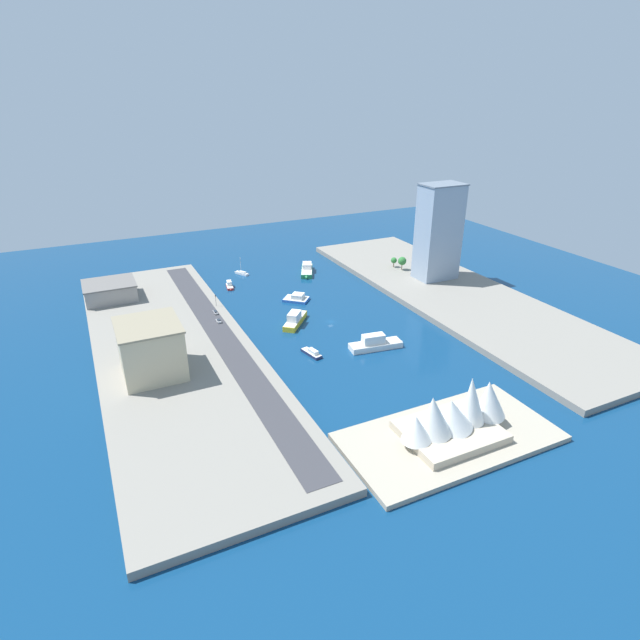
{
  "coord_description": "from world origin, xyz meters",
  "views": [
    {
      "loc": [
        112.84,
        222.8,
        114.89
      ],
      "look_at": [
        6.92,
        1.17,
        2.83
      ],
      "focal_mm": 28.79,
      "sensor_mm": 36.0,
      "label": 1
    }
  ],
  "objects_px": {
    "patrol_launch_navy": "(312,353)",
    "van_white": "(219,321)",
    "office_block_beige": "(151,349)",
    "tugboat_red": "(230,285)",
    "traffic_light_waterfront": "(216,299)",
    "tower_tall_glass": "(439,232)",
    "carpark_squat_concrete": "(110,291)",
    "opera_landmark": "(454,415)",
    "ferry_white_commuter": "(375,343)",
    "sedan_silver": "(215,312)",
    "ferry_green_doubledeck": "(307,270)",
    "catamaran_blue": "(297,298)",
    "sailboat_small_white": "(242,273)",
    "ferry_yellow_fast": "(295,319)"
  },
  "relations": [
    {
      "from": "ferry_yellow_fast",
      "to": "tugboat_red",
      "type": "xyz_separation_m",
      "value": [
        16.05,
        -67.33,
        -1.08
      ]
    },
    {
      "from": "ferry_white_commuter",
      "to": "tower_tall_glass",
      "type": "height_order",
      "value": "tower_tall_glass"
    },
    {
      "from": "tugboat_red",
      "to": "office_block_beige",
      "type": "xyz_separation_m",
      "value": [
        60.56,
        93.82,
        13.33
      ]
    },
    {
      "from": "patrol_launch_navy",
      "to": "van_white",
      "type": "distance_m",
      "value": 57.03
    },
    {
      "from": "office_block_beige",
      "to": "ferry_white_commuter",
      "type": "bearing_deg",
      "value": 171.02
    },
    {
      "from": "ferry_yellow_fast",
      "to": "sailboat_small_white",
      "type": "height_order",
      "value": "sailboat_small_white"
    },
    {
      "from": "patrol_launch_navy",
      "to": "van_white",
      "type": "height_order",
      "value": "van_white"
    },
    {
      "from": "catamaran_blue",
      "to": "sedan_silver",
      "type": "height_order",
      "value": "sedan_silver"
    },
    {
      "from": "sedan_silver",
      "to": "tugboat_red",
      "type": "bearing_deg",
      "value": -115.18
    },
    {
      "from": "carpark_squat_concrete",
      "to": "opera_landmark",
      "type": "distance_m",
      "value": 209.32
    },
    {
      "from": "ferry_white_commuter",
      "to": "sedan_silver",
      "type": "xyz_separation_m",
      "value": [
        60.37,
        -66.36,
        1.65
      ]
    },
    {
      "from": "catamaran_blue",
      "to": "opera_landmark",
      "type": "height_order",
      "value": "opera_landmark"
    },
    {
      "from": "van_white",
      "to": "catamaran_blue",
      "type": "bearing_deg",
      "value": -161.49
    },
    {
      "from": "office_block_beige",
      "to": "patrol_launch_navy",
      "type": "bearing_deg",
      "value": 172.69
    },
    {
      "from": "patrol_launch_navy",
      "to": "ferry_green_doubledeck",
      "type": "height_order",
      "value": "ferry_green_doubledeck"
    },
    {
      "from": "patrol_launch_navy",
      "to": "tugboat_red",
      "type": "distance_m",
      "value": 103.22
    },
    {
      "from": "opera_landmark",
      "to": "van_white",
      "type": "bearing_deg",
      "value": -68.43
    },
    {
      "from": "patrol_launch_navy",
      "to": "opera_landmark",
      "type": "height_order",
      "value": "opera_landmark"
    },
    {
      "from": "office_block_beige",
      "to": "sedan_silver",
      "type": "relative_size",
      "value": 5.79
    },
    {
      "from": "opera_landmark",
      "to": "catamaran_blue",
      "type": "bearing_deg",
      "value": -90.55
    },
    {
      "from": "sailboat_small_white",
      "to": "opera_landmark",
      "type": "relative_size",
      "value": 0.27
    },
    {
      "from": "ferry_yellow_fast",
      "to": "van_white",
      "type": "relative_size",
      "value": 5.23
    },
    {
      "from": "catamaran_blue",
      "to": "tower_tall_glass",
      "type": "xyz_separation_m",
      "value": [
        -92.31,
        8.96,
        31.22
      ]
    },
    {
      "from": "tugboat_red",
      "to": "sailboat_small_white",
      "type": "height_order",
      "value": "sailboat_small_white"
    },
    {
      "from": "office_block_beige",
      "to": "van_white",
      "type": "bearing_deg",
      "value": -135.06
    },
    {
      "from": "patrol_launch_navy",
      "to": "tower_tall_glass",
      "type": "height_order",
      "value": "tower_tall_glass"
    },
    {
      "from": "tugboat_red",
      "to": "opera_landmark",
      "type": "bearing_deg",
      "value": 98.8
    },
    {
      "from": "catamaran_blue",
      "to": "ferry_green_doubledeck",
      "type": "xyz_separation_m",
      "value": [
        -25.74,
        -42.55,
        0.63
      ]
    },
    {
      "from": "traffic_light_waterfront",
      "to": "tugboat_red",
      "type": "bearing_deg",
      "value": -117.62
    },
    {
      "from": "ferry_yellow_fast",
      "to": "sedan_silver",
      "type": "bearing_deg",
      "value": -33.36
    },
    {
      "from": "ferry_white_commuter",
      "to": "opera_landmark",
      "type": "bearing_deg",
      "value": 80.63
    },
    {
      "from": "ferry_white_commuter",
      "to": "tugboat_red",
      "type": "distance_m",
      "value": 116.77
    },
    {
      "from": "ferry_green_doubledeck",
      "to": "opera_landmark",
      "type": "height_order",
      "value": "opera_landmark"
    },
    {
      "from": "catamaran_blue",
      "to": "sedan_silver",
      "type": "distance_m",
      "value": 50.24
    },
    {
      "from": "tower_tall_glass",
      "to": "carpark_squat_concrete",
      "type": "relative_size",
      "value": 2.08
    },
    {
      "from": "patrol_launch_navy",
      "to": "ferry_yellow_fast",
      "type": "relative_size",
      "value": 0.6
    },
    {
      "from": "traffic_light_waterfront",
      "to": "opera_landmark",
      "type": "xyz_separation_m",
      "value": [
        -45.28,
        148.82,
        2.62
      ]
    },
    {
      "from": "tugboat_red",
      "to": "traffic_light_waterfront",
      "type": "relative_size",
      "value": 1.78
    },
    {
      "from": "office_block_beige",
      "to": "sedan_silver",
      "type": "height_order",
      "value": "office_block_beige"
    },
    {
      "from": "patrol_launch_navy",
      "to": "ferry_yellow_fast",
      "type": "distance_m",
      "value": 36.11
    },
    {
      "from": "sailboat_small_white",
      "to": "tower_tall_glass",
      "type": "bearing_deg",
      "value": 147.91
    },
    {
      "from": "ferry_yellow_fast",
      "to": "patrol_launch_navy",
      "type": "bearing_deg",
      "value": 79.39
    },
    {
      "from": "tower_tall_glass",
      "to": "sedan_silver",
      "type": "relative_size",
      "value": 12.08
    },
    {
      "from": "office_block_beige",
      "to": "carpark_squat_concrete",
      "type": "xyz_separation_m",
      "value": [
        8.53,
        -97.58,
        -6.6
      ]
    },
    {
      "from": "patrol_launch_navy",
      "to": "ferry_green_doubledeck",
      "type": "distance_m",
      "value": 116.73
    },
    {
      "from": "opera_landmark",
      "to": "sailboat_small_white",
      "type": "bearing_deg",
      "value": -86.1
    },
    {
      "from": "sedan_silver",
      "to": "traffic_light_waterfront",
      "type": "distance_m",
      "value": 11.57
    },
    {
      "from": "ferry_white_commuter",
      "to": "traffic_light_waterfront",
      "type": "distance_m",
      "value": 95.96
    },
    {
      "from": "ferry_green_doubledeck",
      "to": "patrol_launch_navy",
      "type": "bearing_deg",
      "value": 66.88
    },
    {
      "from": "sailboat_small_white",
      "to": "office_block_beige",
      "type": "xyz_separation_m",
      "value": [
        74.93,
        114.26,
        13.8
      ]
    }
  ]
}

